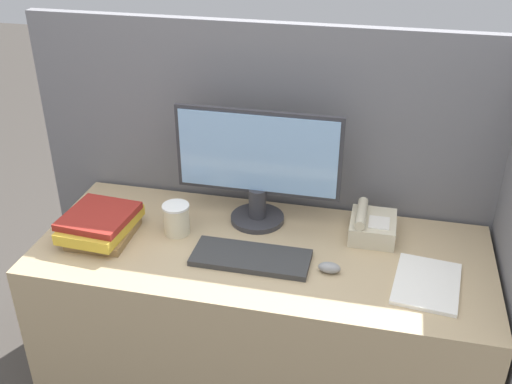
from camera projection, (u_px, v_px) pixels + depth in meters
cubicle_panel_rear at (281, 204)px, 2.41m from camera, size 1.98×0.04×1.45m
cubicle_panel_right at (509, 282)px, 1.97m from camera, size 0.04×0.72×1.45m
desk at (261, 330)px, 2.27m from camera, size 1.58×0.66×0.75m
monitor at (258, 167)px, 2.15m from camera, size 0.60×0.20×0.44m
keyboard at (251, 258)px, 2.02m from camera, size 0.40×0.16×0.02m
mouse at (329, 268)px, 1.96m from camera, size 0.07×0.04×0.04m
coffee_cup at (176, 219)px, 2.15m from camera, size 0.10×0.10×0.12m
book_stack at (101, 224)px, 2.14m from camera, size 0.24×0.29×0.09m
desk_telephone at (372, 226)px, 2.14m from camera, size 0.16×0.19×0.11m
paper_pile at (427, 283)px, 1.90m from camera, size 0.23×0.29×0.01m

